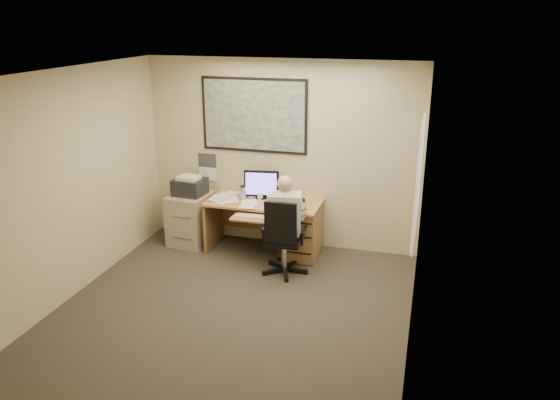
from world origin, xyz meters
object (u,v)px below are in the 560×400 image
(desk, at_px, (287,223))
(person, at_px, (285,225))
(office_chair, at_px, (283,252))
(filing_cabinet, at_px, (191,214))

(desk, bearing_deg, person, -76.70)
(office_chair, bearing_deg, desk, 99.80)
(desk, distance_m, office_chair, 0.71)
(office_chair, bearing_deg, person, 86.99)
(desk, relative_size, office_chair, 1.51)
(filing_cabinet, xyz_separation_m, person, (1.60, -0.56, 0.22))
(person, bearing_deg, office_chair, -98.69)
(filing_cabinet, bearing_deg, desk, 7.04)
(filing_cabinet, height_order, person, person)
(desk, xyz_separation_m, filing_cabinet, (-1.46, -0.04, 0.00))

